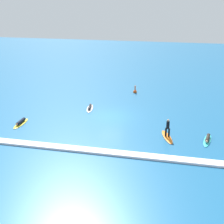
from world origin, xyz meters
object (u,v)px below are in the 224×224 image
surfer_on_orange_board (167,133)px  surfer_on_teal_board (208,139)px  surfer_on_yellow_board (21,122)px  marker_buoy (135,91)px  surfer_on_white_board (90,108)px

surfer_on_orange_board → surfer_on_teal_board: size_ratio=1.03×
surfer_on_yellow_board → marker_buoy: bearing=142.8°
marker_buoy → surfer_on_white_board: bearing=-119.5°
surfer_on_white_board → surfer_on_teal_board: (12.90, -5.90, 0.02)m
surfer_on_white_board → surfer_on_orange_board: (9.26, -5.99, 0.31)m
surfer_on_white_board → surfer_on_yellow_board: (-5.69, -5.95, 0.03)m
surfer_on_yellow_board → surfer_on_orange_board: (14.95, -0.04, 0.28)m
surfer_on_teal_board → surfer_on_white_board: bearing=-104.2°
surfer_on_yellow_board → marker_buoy: (9.93, 13.45, 0.02)m
surfer_on_yellow_board → surfer_on_teal_board: surfer_on_yellow_board is taller
surfer_on_yellow_board → surfer_on_orange_board: 14.95m
surfer_on_orange_board → marker_buoy: 14.39m
surfer_on_yellow_board → surfer_on_orange_board: bearing=89.1°
surfer_on_white_board → surfer_on_yellow_board: size_ratio=1.01×
surfer_on_white_board → surfer_on_orange_board: surfer_on_orange_board is taller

